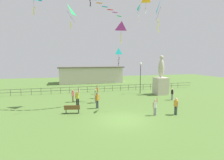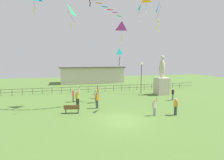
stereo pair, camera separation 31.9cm
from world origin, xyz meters
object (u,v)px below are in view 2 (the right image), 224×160
object	(u,v)px
person_0	(155,106)
person_1	(78,97)
park_bench	(72,109)
kite_2	(122,27)
kite_3	(119,52)
person_4	(176,105)
person_3	(73,95)
person_5	(97,99)
kite_5	(67,11)
kite_0	(142,7)
kite_7	(161,7)
lamppost	(141,71)
person_7	(98,92)
statue_monument	(162,82)
person_6	(173,93)

from	to	relation	value
person_0	person_1	xyz separation A→B (m)	(-6.75, 5.30, 0.13)
park_bench	kite_2	size ratio (longest dim) A/B	0.60
park_bench	kite_3	bearing A→B (deg)	49.93
person_0	person_4	bearing A→B (deg)	-9.39
person_3	person_5	size ratio (longest dim) A/B	0.90
kite_5	person_4	bearing A→B (deg)	-33.92
park_bench	kite_0	world-z (taller)	kite_0
person_0	kite_7	world-z (taller)	kite_7
person_4	kite_5	distance (m)	14.97
lamppost	person_7	world-z (taller)	lamppost
person_7	kite_2	bearing A→B (deg)	-38.08
person_4	person_7	bearing A→B (deg)	123.13
kite_0	person_4	bearing A→B (deg)	-98.80
statue_monument	kite_5	bearing A→B (deg)	-167.75
park_bench	person_3	distance (m)	4.79
person_7	kite_2	xyz separation A→B (m)	(2.68, -2.10, 8.27)
statue_monument	person_3	distance (m)	13.13
kite_0	kite_5	world-z (taller)	kite_0
person_3	person_7	xyz separation A→B (m)	(3.30, 1.26, 0.03)
person_4	person_5	xyz separation A→B (m)	(-6.78, 4.15, 0.05)
park_bench	kite_7	world-z (taller)	kite_7
kite_3	kite_7	world-z (taller)	kite_7
person_6	person_4	bearing A→B (deg)	-120.77
person_5	person_7	bearing A→B (deg)	79.22
park_bench	person_0	bearing A→B (deg)	-19.39
lamppost	kite_7	xyz separation A→B (m)	(-1.78, -8.55, 6.95)
statue_monument	kite_3	xyz separation A→B (m)	(-5.93, 2.36, 4.49)
person_3	person_6	xyz separation A→B (m)	(12.49, -2.13, -0.01)
kite_0	kite_3	xyz separation A→B (m)	(-4.13, -1.43, -7.18)
lamppost	person_5	size ratio (longest dim) A/B	2.77
park_bench	kite_0	size ratio (longest dim) A/B	0.55
lamppost	kite_2	world-z (taller)	kite_2
person_0	person_5	size ratio (longest dim) A/B	1.03
kite_0	park_bench	bearing A→B (deg)	-138.45
person_1	person_5	world-z (taller)	person_1
person_4	statue_monument	bearing A→B (deg)	67.73
kite_0	kite_2	size ratio (longest dim) A/B	1.10
person_3	person_4	distance (m)	11.98
person_1	person_7	xyz separation A→B (m)	(2.89, 3.36, -0.10)
person_1	kite_2	size ratio (longest dim) A/B	0.79
person_0	person_3	world-z (taller)	person_0
person_0	person_5	bearing A→B (deg)	141.37
person_3	kite_5	world-z (taller)	kite_5
kite_7	kite_5	bearing A→B (deg)	154.14
lamppost	statue_monument	bearing A→B (deg)	-25.77
lamppost	person_3	bearing A→B (deg)	-163.96
person_1	kite_0	bearing A→B (deg)	34.90
lamppost	person_4	distance (m)	11.02
person_3	kite_5	size ratio (longest dim) A/B	0.60
lamppost	person_0	bearing A→B (deg)	-106.73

